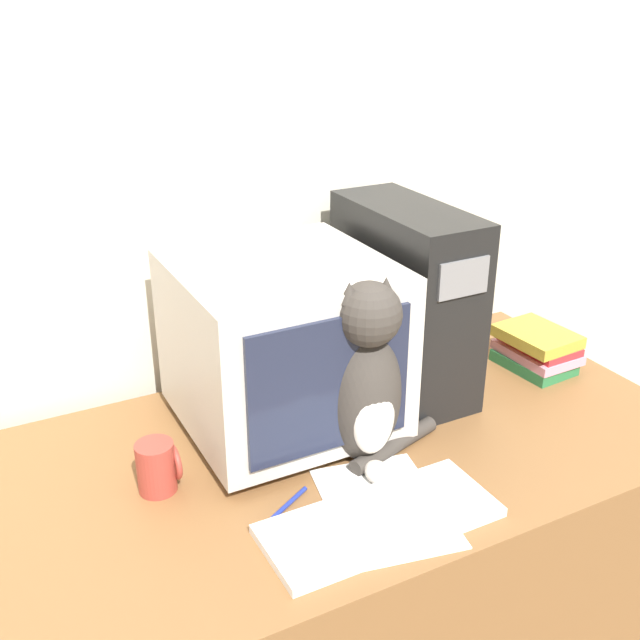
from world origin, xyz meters
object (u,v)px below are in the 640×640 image
(book_stack, at_px, (537,349))
(mug, at_px, (158,467))
(keyboard, at_px, (380,520))
(pen, at_px, (285,507))
(computer_tower, at_px, (405,299))
(crt_monitor, at_px, (283,345))
(cat, at_px, (364,382))

(book_stack, height_order, mug, mug)
(keyboard, distance_m, pen, 0.18)
(computer_tower, distance_m, book_stack, 0.40)
(crt_monitor, distance_m, mug, 0.36)
(crt_monitor, bearing_deg, pen, -114.85)
(computer_tower, height_order, book_stack, computer_tower)
(cat, bearing_deg, crt_monitor, 120.56)
(keyboard, distance_m, cat, 0.27)
(crt_monitor, distance_m, cat, 0.21)
(cat, distance_m, pen, 0.28)
(cat, distance_m, book_stack, 0.62)
(crt_monitor, distance_m, keyboard, 0.43)
(crt_monitor, relative_size, cat, 1.08)
(keyboard, relative_size, book_stack, 2.20)
(computer_tower, xyz_separation_m, mug, (-0.65, -0.14, -0.17))
(mug, bearing_deg, book_stack, 2.99)
(keyboard, xyz_separation_m, cat, (0.08, 0.20, 0.17))
(mug, bearing_deg, cat, -12.82)
(computer_tower, distance_m, keyboard, 0.58)
(computer_tower, distance_m, cat, 0.34)
(computer_tower, xyz_separation_m, cat, (-0.25, -0.23, -0.04))
(cat, height_order, mug, cat)
(book_stack, bearing_deg, cat, -166.52)
(computer_tower, bearing_deg, book_stack, -14.70)
(book_stack, xyz_separation_m, mug, (-0.99, -0.05, -0.00))
(crt_monitor, height_order, mug, crt_monitor)
(keyboard, xyz_separation_m, mug, (-0.32, 0.29, 0.04))
(computer_tower, bearing_deg, keyboard, -127.17)
(keyboard, relative_size, cat, 1.09)
(pen, xyz_separation_m, mug, (-0.19, 0.17, 0.05))
(book_stack, bearing_deg, crt_monitor, 175.87)
(computer_tower, bearing_deg, cat, -136.70)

